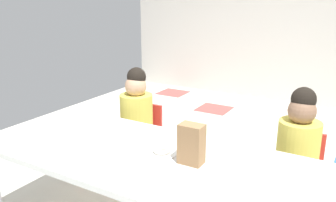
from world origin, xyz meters
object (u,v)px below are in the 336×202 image
craft_table (156,163)px  donut_powdered_on_plate (162,150)px  seated_child_middle_seat (298,145)px  paper_plate_near_edge (162,153)px  seated_child_near_camera (137,113)px  paper_bag_brown (191,144)px

craft_table → donut_powdered_on_plate: (0.01, 0.05, 0.06)m
seated_child_middle_seat → craft_table: bearing=-134.9°
seated_child_middle_seat → donut_powdered_on_plate: size_ratio=8.80×
craft_table → paper_plate_near_edge: (0.01, 0.05, 0.04)m
craft_table → donut_powdered_on_plate: donut_powdered_on_plate is taller
seated_child_middle_seat → donut_powdered_on_plate: bearing=-136.7°
craft_table → seated_child_middle_seat: 0.91m
craft_table → seated_child_near_camera: 0.88m
craft_table → seated_child_middle_seat: size_ratio=2.35×
paper_plate_near_edge → craft_table: bearing=-100.9°
seated_child_near_camera → paper_bag_brown: (0.80, -0.62, 0.14)m
seated_child_near_camera → donut_powdered_on_plate: seated_child_near_camera is taller
craft_table → paper_bag_brown: size_ratio=9.79×
paper_bag_brown → donut_powdered_on_plate: 0.22m
craft_table → paper_bag_brown: bearing=7.3°
paper_bag_brown → craft_table: bearing=-172.7°
craft_table → paper_plate_near_edge: paper_plate_near_edge is taller
seated_child_near_camera → paper_bag_brown: 1.02m
craft_table → paper_bag_brown: paper_bag_brown is taller
seated_child_middle_seat → donut_powdered_on_plate: seated_child_middle_seat is taller
seated_child_middle_seat → paper_bag_brown: size_ratio=4.17×
paper_bag_brown → paper_plate_near_edge: (-0.20, 0.02, -0.11)m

